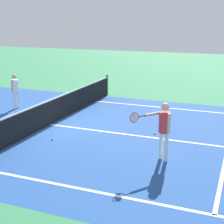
{
  "coord_description": "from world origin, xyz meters",
  "views": [
    {
      "loc": [
        -10.62,
        -6.75,
        3.87
      ],
      "look_at": [
        -0.85,
        -2.85,
        1.0
      ],
      "focal_mm": 54.94,
      "sensor_mm": 36.0,
      "label": 1
    }
  ],
  "objects_px": {
    "player_near": "(164,125)",
    "player_far": "(15,88)",
    "net": "(50,112)",
    "tennis_ball_mid_court": "(155,133)",
    "tennis_ball_near_net": "(52,139)"
  },
  "relations": [
    {
      "from": "player_far",
      "to": "tennis_ball_near_net",
      "type": "xyz_separation_m",
      "value": [
        -2.98,
        -3.67,
        -0.9
      ]
    },
    {
      "from": "player_near",
      "to": "tennis_ball_mid_court",
      "type": "bearing_deg",
      "value": 20.1
    },
    {
      "from": "player_far",
      "to": "tennis_ball_near_net",
      "type": "distance_m",
      "value": 4.81
    },
    {
      "from": "net",
      "to": "player_far",
      "type": "bearing_deg",
      "value": 60.31
    },
    {
      "from": "net",
      "to": "tennis_ball_mid_court",
      "type": "relative_size",
      "value": 171.04
    },
    {
      "from": "player_near",
      "to": "net",
      "type": "bearing_deg",
      "value": 69.98
    },
    {
      "from": "net",
      "to": "player_near",
      "type": "bearing_deg",
      "value": -110.02
    },
    {
      "from": "net",
      "to": "tennis_ball_near_net",
      "type": "relative_size",
      "value": 171.04
    },
    {
      "from": "net",
      "to": "player_far",
      "type": "xyz_separation_m",
      "value": [
        1.54,
        2.7,
        0.44
      ]
    },
    {
      "from": "player_far",
      "to": "tennis_ball_mid_court",
      "type": "xyz_separation_m",
      "value": [
        -1.16,
        -6.66,
        -0.9
      ]
    },
    {
      "from": "player_near",
      "to": "tennis_ball_mid_court",
      "type": "xyz_separation_m",
      "value": [
        2.11,
        0.77,
        -1.01
      ]
    },
    {
      "from": "player_far",
      "to": "tennis_ball_mid_court",
      "type": "bearing_deg",
      "value": -99.86
    },
    {
      "from": "net",
      "to": "tennis_ball_near_net",
      "type": "height_order",
      "value": "net"
    },
    {
      "from": "tennis_ball_mid_court",
      "to": "net",
      "type": "bearing_deg",
      "value": 95.5
    },
    {
      "from": "player_near",
      "to": "player_far",
      "type": "distance_m",
      "value": 8.12
    }
  ]
}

